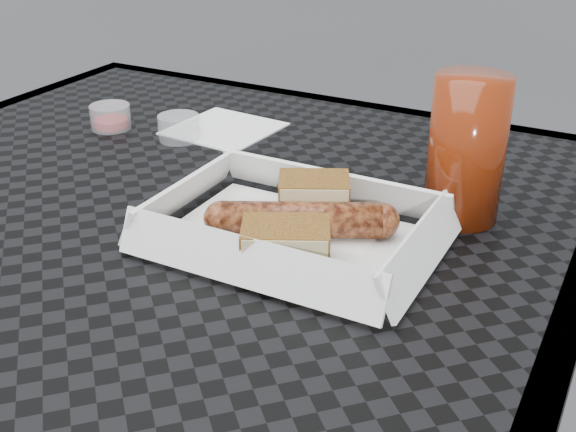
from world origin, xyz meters
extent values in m
cube|color=black|center=(0.00, 0.00, 0.74)|extent=(0.80, 0.80, 0.01)
cube|color=black|center=(0.00, 0.39, 0.73)|extent=(0.80, 0.03, 0.03)
cube|color=black|center=(0.39, 0.00, 0.73)|extent=(0.03, 0.80, 0.03)
cylinder|color=black|center=(-0.35, 0.35, 0.36)|extent=(0.03, 0.03, 0.73)
cylinder|color=black|center=(0.35, 0.35, 0.36)|extent=(0.03, 0.03, 0.73)
cube|color=white|center=(0.15, -0.01, 0.75)|extent=(0.22, 0.15, 0.00)
cylinder|color=brown|center=(0.16, 0.00, 0.77)|extent=(0.14, 0.09, 0.03)
sphere|color=brown|center=(0.22, 0.03, 0.77)|extent=(0.03, 0.03, 0.03)
sphere|color=brown|center=(0.09, -0.03, 0.77)|extent=(0.03, 0.03, 0.03)
cube|color=brown|center=(0.15, 0.04, 0.77)|extent=(0.08, 0.07, 0.04)
cube|color=brown|center=(0.17, -0.05, 0.77)|extent=(0.09, 0.07, 0.04)
cylinder|color=red|center=(0.20, -0.05, 0.75)|extent=(0.02, 0.02, 0.00)
torus|color=white|center=(0.20, -0.06, 0.75)|extent=(0.02, 0.02, 0.00)
cube|color=#B2D17F|center=(0.21, -0.05, 0.75)|extent=(0.02, 0.02, 0.00)
cube|color=white|center=(-0.06, 0.21, 0.75)|extent=(0.13, 0.13, 0.00)
cylinder|color=#970C0B|center=(-0.19, 0.15, 0.76)|extent=(0.05, 0.05, 0.03)
cylinder|color=silver|center=(-0.09, 0.16, 0.76)|extent=(0.05, 0.05, 0.03)
cylinder|color=#621C08|center=(0.27, 0.11, 0.81)|extent=(0.07, 0.07, 0.14)
camera|label=1|loc=(0.41, -0.51, 1.06)|focal=45.00mm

